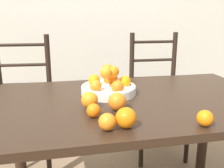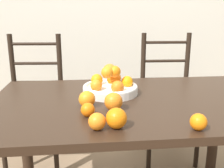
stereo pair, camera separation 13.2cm
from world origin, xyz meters
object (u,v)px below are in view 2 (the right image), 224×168
at_px(orange_loose_5, 87,99).
at_px(orange_loose_2, 97,121).
at_px(orange_loose_3, 198,122).
at_px(orange_loose_4, 88,110).
at_px(orange_loose_1, 116,118).
at_px(fruit_bowl, 110,86).
at_px(chair_left, 35,105).
at_px(chair_right, 168,100).
at_px(orange_loose_0, 113,102).

bearing_deg(orange_loose_5, orange_loose_2, -82.32).
height_order(orange_loose_2, orange_loose_3, orange_loose_2).
bearing_deg(orange_loose_2, orange_loose_4, 103.32).
height_order(orange_loose_1, orange_loose_3, orange_loose_1).
height_order(fruit_bowl, chair_left, chair_left).
bearing_deg(chair_left, orange_loose_1, -60.35).
relative_size(orange_loose_3, orange_loose_5, 0.83).
bearing_deg(orange_loose_4, orange_loose_1, -50.64).
height_order(orange_loose_4, chair_right, chair_right).
bearing_deg(orange_loose_5, chair_left, 115.99).
xyz_separation_m(orange_loose_1, orange_loose_3, (0.30, -0.05, -0.01)).
bearing_deg(orange_loose_1, orange_loose_3, -9.08).
relative_size(orange_loose_0, orange_loose_2, 1.25).
distance_m(orange_loose_0, chair_left, 1.08).
xyz_separation_m(orange_loose_3, chair_right, (0.26, 1.13, -0.31)).
bearing_deg(orange_loose_5, chair_right, 51.32).
bearing_deg(orange_loose_2, orange_loose_5, 97.68).
xyz_separation_m(orange_loose_3, orange_loose_5, (-0.41, 0.29, 0.01)).
distance_m(fruit_bowl, orange_loose_1, 0.45).
relative_size(orange_loose_1, orange_loose_5, 1.04).
height_order(orange_loose_0, orange_loose_3, orange_loose_0).
bearing_deg(orange_loose_0, orange_loose_5, 155.13).
xyz_separation_m(fruit_bowl, chair_left, (-0.54, 0.64, -0.32)).
relative_size(orange_loose_3, chair_right, 0.06).
bearing_deg(chair_right, orange_loose_5, -126.39).
height_order(orange_loose_1, chair_left, chair_left).
bearing_deg(orange_loose_4, orange_loose_2, -76.68).
height_order(orange_loose_0, orange_loose_1, orange_loose_0).
xyz_separation_m(fruit_bowl, chair_right, (0.54, 0.64, -0.32)).
bearing_deg(orange_loose_0, orange_loose_2, -113.11).
xyz_separation_m(orange_loose_4, chair_right, (0.67, 0.95, -0.30)).
relative_size(fruit_bowl, orange_loose_2, 4.47).
relative_size(orange_loose_1, chair_right, 0.08).
distance_m(fruit_bowl, chair_left, 0.89).
bearing_deg(orange_loose_4, chair_left, 113.28).
bearing_deg(orange_loose_1, fruit_bowl, 87.18).
xyz_separation_m(orange_loose_0, orange_loose_1, (-0.01, -0.19, -0.00)).
bearing_deg(orange_loose_5, orange_loose_1, -66.20).
relative_size(fruit_bowl, chair_left, 0.29).
relative_size(orange_loose_3, orange_loose_4, 1.08).
relative_size(orange_loose_1, orange_loose_3, 1.25).
bearing_deg(fruit_bowl, orange_loose_2, -101.98).
bearing_deg(orange_loose_0, chair_right, 58.24).
bearing_deg(orange_loose_5, orange_loose_0, -24.87).
relative_size(chair_left, chair_right, 1.00).
bearing_deg(fruit_bowl, chair_left, 130.25).
bearing_deg(orange_loose_1, orange_loose_2, -174.91).
relative_size(fruit_bowl, orange_loose_3, 4.60).
xyz_separation_m(orange_loose_4, chair_left, (-0.41, 0.95, -0.30)).
relative_size(orange_loose_0, chair_right, 0.08).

